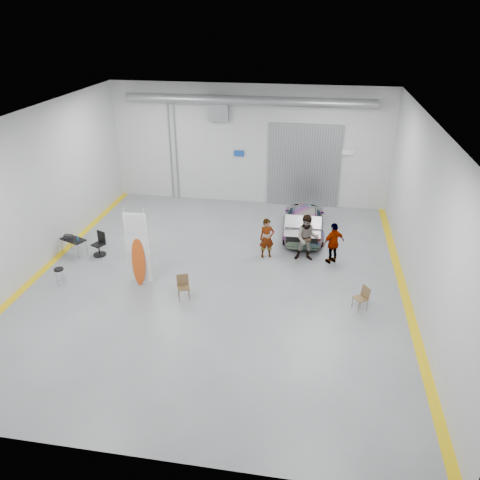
% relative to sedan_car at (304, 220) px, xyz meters
% --- Properties ---
extents(ground, '(16.00, 16.00, 0.00)m').
position_rel_sedan_car_xyz_m(ground, '(-3.03, -4.54, -0.64)').
color(ground, slate).
rests_on(ground, ground).
extents(room_shell, '(14.02, 16.18, 6.01)m').
position_rel_sedan_car_xyz_m(room_shell, '(-2.80, -2.32, 3.44)').
color(room_shell, '#B2B4B6').
rests_on(room_shell, ground).
extents(sedan_car, '(1.89, 4.42, 1.27)m').
position_rel_sedan_car_xyz_m(sedan_car, '(0.00, 0.00, 0.00)').
color(sedan_car, silver).
rests_on(sedan_car, ground).
extents(person_a, '(0.71, 0.58, 1.68)m').
position_rel_sedan_car_xyz_m(person_a, '(-1.40, -2.49, 0.20)').
color(person_a, '#8D724D').
rests_on(person_a, ground).
extents(person_b, '(0.99, 0.78, 1.95)m').
position_rel_sedan_car_xyz_m(person_b, '(0.21, -2.49, 0.34)').
color(person_b, slate).
rests_on(person_b, ground).
extents(person_c, '(1.05, 0.92, 1.72)m').
position_rel_sedan_car_xyz_m(person_c, '(1.25, -2.53, 0.23)').
color(person_c, '#965332').
rests_on(person_c, ground).
extents(surfboard_display, '(0.85, 0.26, 3.01)m').
position_rel_sedan_car_xyz_m(surfboard_display, '(-5.77, -5.35, 0.59)').
color(surfboard_display, white).
rests_on(surfboard_display, ground).
extents(folding_chair_near, '(0.53, 0.57, 0.87)m').
position_rel_sedan_car_xyz_m(folding_chair_near, '(-3.92, -6.04, -0.36)').
color(folding_chair_near, brown).
rests_on(folding_chair_near, ground).
extents(folding_chair_far, '(0.55, 0.65, 0.85)m').
position_rel_sedan_car_xyz_m(folding_chair_far, '(2.14, -5.71, -0.37)').
color(folding_chair_far, brown).
rests_on(folding_chair_far, ground).
extents(shop_stool, '(0.37, 0.37, 0.72)m').
position_rel_sedan_car_xyz_m(shop_stool, '(-8.61, -5.97, -0.28)').
color(shop_stool, black).
rests_on(shop_stool, ground).
extents(work_table, '(1.20, 0.90, 0.88)m').
position_rel_sedan_car_xyz_m(work_table, '(-9.36, -3.54, 0.04)').
color(work_table, gray).
rests_on(work_table, ground).
extents(office_chair, '(0.58, 0.61, 1.00)m').
position_rel_sedan_car_xyz_m(office_chair, '(-8.23, -3.45, -0.20)').
color(office_chair, black).
rests_on(office_chair, ground).
extents(trunk_lid, '(1.48, 0.90, 0.04)m').
position_rel_sedan_car_xyz_m(trunk_lid, '(0.00, -1.94, 0.66)').
color(trunk_lid, silver).
rests_on(trunk_lid, sedan_car).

